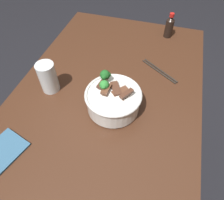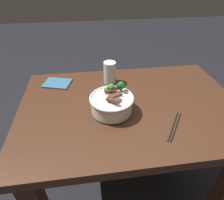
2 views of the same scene
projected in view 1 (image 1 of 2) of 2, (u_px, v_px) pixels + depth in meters
The scene contains 7 objects.
ground at pixel (110, 163), 1.52m from camera, with size 10.00×10.00×0.00m, color black.
dining_table at pixel (110, 109), 1.02m from camera, with size 1.16×0.78×0.81m.
rice_bowl at pixel (113, 99), 0.78m from camera, with size 0.21×0.21×0.14m.
drinking_glass at pixel (49, 79), 0.85m from camera, with size 0.07×0.07×0.13m.
chopsticks_pair at pixel (159, 71), 0.96m from camera, with size 0.13×0.18×0.01m.
soy_sauce_bottle at pixel (169, 27), 1.10m from camera, with size 0.04×0.04×0.13m.
folded_napkin at pixel (1, 153), 0.69m from camera, with size 0.16×0.12×0.01m, color #386689.
Camera 1 is at (0.59, 0.19, 1.46)m, focal length 33.05 mm.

